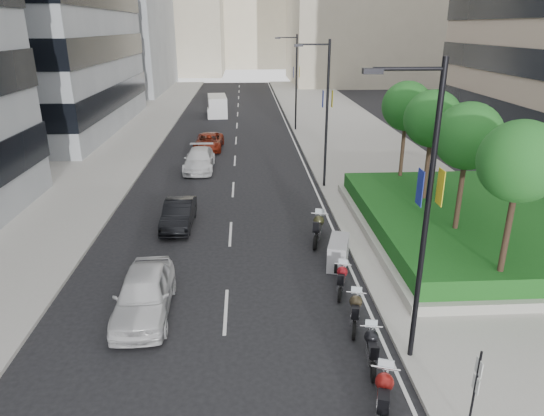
{
  "coord_description": "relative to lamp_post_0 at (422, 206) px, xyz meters",
  "views": [
    {
      "loc": [
        -0.67,
        -11.19,
        9.69
      ],
      "look_at": [
        0.47,
        9.21,
        2.0
      ],
      "focal_mm": 32.0,
      "sensor_mm": 36.0,
      "label": 1
    }
  ],
  "objects": [
    {
      "name": "tree_0",
      "position": [
        4.36,
        3.0,
        0.36
      ],
      "size": [
        2.8,
        2.8,
        6.3
      ],
      "color": "#332319",
      "rests_on": "planter"
    },
    {
      "name": "lamp_post_1",
      "position": [
        0.0,
        17.0,
        0.0
      ],
      "size": [
        2.34,
        0.45,
        9.0
      ],
      "color": "black",
      "rests_on": "ground"
    },
    {
      "name": "delivery_van",
      "position": [
        -7.93,
        44.04,
        -4.03
      ],
      "size": [
        2.46,
        5.46,
        2.23
      ],
      "rotation": [
        0.0,
        0.0,
        0.09
      ],
      "color": "silver",
      "rests_on": "ground"
    },
    {
      "name": "parking_sign",
      "position": [
        0.66,
        -3.0,
        -3.61
      ],
      "size": [
        0.06,
        0.32,
        2.5
      ],
      "color": "black",
      "rests_on": "ground"
    },
    {
      "name": "sidewalk_right",
      "position": [
        4.86,
        29.0,
        -4.99
      ],
      "size": [
        10.0,
        100.0,
        0.15
      ],
      "primitive_type": "cube",
      "color": "#9E9B93",
      "rests_on": "ground"
    },
    {
      "name": "lane_edge",
      "position": [
        -0.44,
        29.0,
        -5.06
      ],
      "size": [
        0.12,
        100.0,
        0.01
      ],
      "primitive_type": "cube",
      "color": "silver",
      "rests_on": "ground"
    },
    {
      "name": "hedge",
      "position": [
        5.86,
        9.0,
        -4.12
      ],
      "size": [
        9.4,
        13.4,
        0.8
      ],
      "primitive_type": "cube",
      "color": "#154A15",
      "rests_on": "planter"
    },
    {
      "name": "motorcycle_4",
      "position": [
        -1.21,
        4.13,
        -4.54
      ],
      "size": [
        0.76,
        1.92,
        0.98
      ],
      "rotation": [
        0.0,
        0.0,
        1.3
      ],
      "color": "black",
      "rests_on": "ground"
    },
    {
      "name": "motorcycle_1",
      "position": [
        -1.35,
        -2.29,
        -4.45
      ],
      "size": [
        0.96,
        2.25,
        1.15
      ],
      "rotation": [
        0.0,
        0.0,
        1.26
      ],
      "color": "black",
      "rests_on": "ground"
    },
    {
      "name": "motorcycle_3",
      "position": [
        -1.18,
        1.86,
        -4.51
      ],
      "size": [
        0.77,
        2.04,
        1.03
      ],
      "rotation": [
        0.0,
        0.0,
        1.32
      ],
      "color": "black",
      "rests_on": "ground"
    },
    {
      "name": "car_a",
      "position": [
        -8.5,
        3.02,
        -4.26
      ],
      "size": [
        2.05,
        4.78,
        1.61
      ],
      "primitive_type": "imported",
      "rotation": [
        0.0,
        0.0,
        0.03
      ],
      "color": "silver",
      "rests_on": "ground"
    },
    {
      "name": "motorcycle_5",
      "position": [
        -0.92,
        6.39,
        -4.48
      ],
      "size": [
        1.27,
        2.06,
        1.17
      ],
      "rotation": [
        0.0,
        0.0,
        1.3
      ],
      "color": "black",
      "rests_on": "ground"
    },
    {
      "name": "car_d",
      "position": [
        -7.85,
        27.69,
        -4.4
      ],
      "size": [
        2.39,
        4.89,
        1.34
      ],
      "primitive_type": "imported",
      "rotation": [
        0.0,
        0.0,
        -0.04
      ],
      "color": "maroon",
      "rests_on": "ground"
    },
    {
      "name": "tree_1",
      "position": [
        4.36,
        7.0,
        0.36
      ],
      "size": [
        2.8,
        2.8,
        6.3
      ],
      "color": "#332319",
      "rests_on": "planter"
    },
    {
      "name": "motorcycle_2",
      "position": [
        -1.12,
        -0.16,
        -4.51
      ],
      "size": [
        0.69,
        2.06,
        1.03
      ],
      "rotation": [
        0.0,
        0.0,
        1.41
      ],
      "color": "black",
      "rests_on": "ground"
    },
    {
      "name": "tree_3",
      "position": [
        4.36,
        15.0,
        0.36
      ],
      "size": [
        2.8,
        2.8,
        6.3
      ],
      "color": "#332319",
      "rests_on": "planter"
    },
    {
      "name": "lamp_post_2",
      "position": [
        0.0,
        35.0,
        0.0
      ],
      "size": [
        2.34,
        0.45,
        9.0
      ],
      "color": "black",
      "rests_on": "ground"
    },
    {
      "name": "tree_2",
      "position": [
        4.36,
        11.0,
        0.36
      ],
      "size": [
        2.8,
        2.8,
        6.3
      ],
      "color": "#332319",
      "rests_on": "planter"
    },
    {
      "name": "lamp_post_0",
      "position": [
        0.0,
        0.0,
        0.0
      ],
      "size": [
        2.34,
        0.45,
        9.0
      ],
      "color": "black",
      "rests_on": "ground"
    },
    {
      "name": "car_b",
      "position": [
        -8.29,
        11.13,
        -4.39
      ],
      "size": [
        1.49,
        4.11,
        1.35
      ],
      "primitive_type": "imported",
      "rotation": [
        0.0,
        0.0,
        -0.02
      ],
      "color": "black",
      "rests_on": "ground"
    },
    {
      "name": "motorcycle_6",
      "position": [
        -1.44,
        8.85,
        -4.41
      ],
      "size": [
        0.96,
        2.42,
        1.23
      ],
      "rotation": [
        0.0,
        0.0,
        1.3
      ],
      "color": "black",
      "rests_on": "ground"
    },
    {
      "name": "planter",
      "position": [
        5.86,
        9.0,
        -4.72
      ],
      "size": [
        10.0,
        14.0,
        0.4
      ],
      "primitive_type": "cube",
      "color": "#A3A298",
      "rests_on": "sidewalk_right"
    },
    {
      "name": "car_c",
      "position": [
        -8.12,
        21.69,
        -4.33
      ],
      "size": [
        2.07,
        5.05,
        1.46
      ],
      "primitive_type": "imported",
      "rotation": [
        0.0,
        0.0,
        -0.0
      ],
      "color": "silver",
      "rests_on": "ground"
    },
    {
      "name": "sidewalk_left",
      "position": [
        -16.14,
        29.0,
        -4.99
      ],
      "size": [
        8.0,
        100.0,
        0.15
      ],
      "primitive_type": "cube",
      "color": "#9E9B93",
      "rests_on": "ground"
    },
    {
      "name": "ground",
      "position": [
        -4.14,
        -1.0,
        -5.07
      ],
      "size": [
        160.0,
        160.0,
        0.0
      ],
      "primitive_type": "plane",
      "color": "black",
      "rests_on": "ground"
    },
    {
      "name": "lane_centre",
      "position": [
        -5.64,
        29.0,
        -5.06
      ],
      "size": [
        0.12,
        100.0,
        0.01
      ],
      "primitive_type": "cube",
      "color": "silver",
      "rests_on": "ground"
    }
  ]
}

